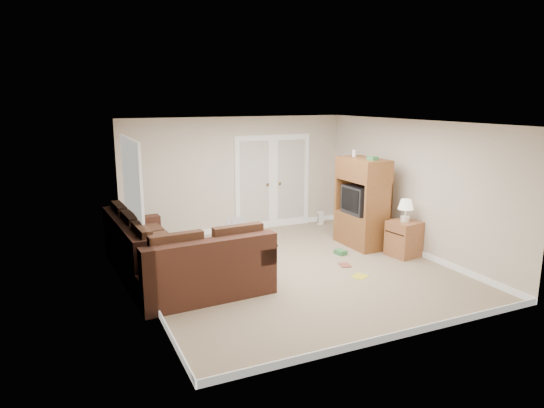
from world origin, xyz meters
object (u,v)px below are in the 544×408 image
sectional_sofa (170,260)px  side_cabinet (404,236)px  coffee_table (237,246)px  tv_armoire (362,202)px

sectional_sofa → side_cabinet: bearing=-9.9°
sectional_sofa → coffee_table: sectional_sofa is taller
sectional_sofa → tv_armoire: size_ratio=1.65×
coffee_table → tv_armoire: 2.63m
side_cabinet → tv_armoire: bearing=102.3°
sectional_sofa → side_cabinet: size_ratio=2.88×
sectional_sofa → tv_armoire: 3.96m
sectional_sofa → side_cabinet: side_cabinet is taller
coffee_table → sectional_sofa: bearing=-149.2°
sectional_sofa → coffee_table: size_ratio=2.51×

